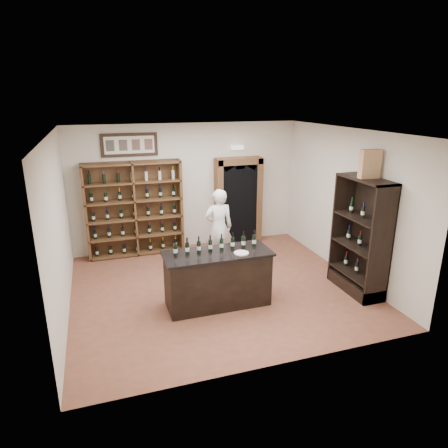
{
  "coord_description": "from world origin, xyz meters",
  "views": [
    {
      "loc": [
        -2.09,
        -6.75,
        3.59
      ],
      "look_at": [
        0.21,
        0.3,
        1.2
      ],
      "focal_mm": 32.0,
      "sensor_mm": 36.0,
      "label": 1
    }
  ],
  "objects_px": {
    "counter_bottle_0": "(175,250)",
    "wine_crate": "(370,164)",
    "wine_shelf": "(135,209)",
    "side_cabinet": "(360,253)",
    "shopkeeper": "(219,227)",
    "tasting_counter": "(218,279)"
  },
  "relations": [
    {
      "from": "wine_crate",
      "to": "counter_bottle_0",
      "type": "bearing_deg",
      "value": 179.68
    },
    {
      "from": "wine_shelf",
      "to": "wine_crate",
      "type": "xyz_separation_m",
      "value": [
        3.81,
        -3.25,
        1.35
      ]
    },
    {
      "from": "counter_bottle_0",
      "to": "side_cabinet",
      "type": "xyz_separation_m",
      "value": [
        3.44,
        -0.39,
        -0.35
      ]
    },
    {
      "from": "wine_crate",
      "to": "wine_shelf",
      "type": "bearing_deg",
      "value": 145.95
    },
    {
      "from": "counter_bottle_0",
      "to": "wine_crate",
      "type": "distance_m",
      "value": 3.7
    },
    {
      "from": "counter_bottle_0",
      "to": "shopkeeper",
      "type": "xyz_separation_m",
      "value": [
        1.29,
        1.65,
        -0.25
      ]
    },
    {
      "from": "side_cabinet",
      "to": "wine_crate",
      "type": "distance_m",
      "value": 1.7
    },
    {
      "from": "tasting_counter",
      "to": "counter_bottle_0",
      "type": "bearing_deg",
      "value": 172.97
    },
    {
      "from": "wine_shelf",
      "to": "counter_bottle_0",
      "type": "distance_m",
      "value": 2.87
    },
    {
      "from": "wine_shelf",
      "to": "side_cabinet",
      "type": "distance_m",
      "value": 5.02
    },
    {
      "from": "tasting_counter",
      "to": "shopkeeper",
      "type": "relative_size",
      "value": 1.1
    },
    {
      "from": "shopkeeper",
      "to": "wine_crate",
      "type": "xyz_separation_m",
      "value": [
        2.14,
        -2.05,
        1.6
      ]
    },
    {
      "from": "counter_bottle_0",
      "to": "side_cabinet",
      "type": "height_order",
      "value": "side_cabinet"
    },
    {
      "from": "wine_crate",
      "to": "tasting_counter",
      "type": "bearing_deg",
      "value": 179.74
    },
    {
      "from": "side_cabinet",
      "to": "wine_crate",
      "type": "bearing_deg",
      "value": -134.58
    },
    {
      "from": "wine_shelf",
      "to": "shopkeeper",
      "type": "xyz_separation_m",
      "value": [
        1.67,
        -1.2,
        -0.24
      ]
    },
    {
      "from": "side_cabinet",
      "to": "wine_crate",
      "type": "xyz_separation_m",
      "value": [
        -0.02,
        -0.02,
        1.7
      ]
    },
    {
      "from": "counter_bottle_0",
      "to": "wine_crate",
      "type": "xyz_separation_m",
      "value": [
        3.43,
        -0.41,
        1.35
      ]
    },
    {
      "from": "tasting_counter",
      "to": "counter_bottle_0",
      "type": "height_order",
      "value": "counter_bottle_0"
    },
    {
      "from": "counter_bottle_0",
      "to": "wine_shelf",
      "type": "bearing_deg",
      "value": 97.61
    },
    {
      "from": "wine_shelf",
      "to": "tasting_counter",
      "type": "height_order",
      "value": "wine_shelf"
    },
    {
      "from": "wine_shelf",
      "to": "shopkeeper",
      "type": "bearing_deg",
      "value": -35.73
    }
  ]
}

